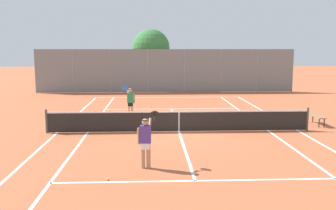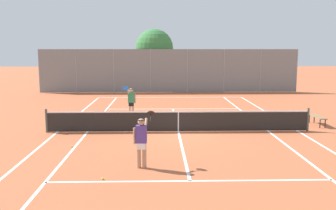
# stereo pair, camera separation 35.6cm
# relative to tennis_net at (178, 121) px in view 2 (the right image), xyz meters

# --- Properties ---
(ground_plane) EXTENTS (120.00, 120.00, 0.00)m
(ground_plane) POSITION_rel_tennis_net_xyz_m (0.00, 0.00, -0.51)
(ground_plane) COLOR #B25B38
(court_line_markings) EXTENTS (11.10, 23.90, 0.01)m
(court_line_markings) POSITION_rel_tennis_net_xyz_m (0.00, 0.00, -0.51)
(court_line_markings) COLOR white
(court_line_markings) RESTS_ON ground
(tennis_net) EXTENTS (12.00, 0.10, 1.07)m
(tennis_net) POSITION_rel_tennis_net_xyz_m (0.00, 0.00, 0.00)
(tennis_net) COLOR #474C47
(tennis_net) RESTS_ON ground
(player_near_side) EXTENTS (0.70, 0.72, 1.77)m
(player_near_side) POSITION_rel_tennis_net_xyz_m (-1.44, -5.15, 0.42)
(player_near_side) COLOR tan
(player_near_side) RESTS_ON ground
(player_far_left) EXTENTS (0.66, 0.74, 1.77)m
(player_far_left) POSITION_rel_tennis_net_xyz_m (-2.40, 3.64, 0.42)
(player_far_left) COLOR #D8A884
(player_far_left) RESTS_ON ground
(loose_tennis_ball_1) EXTENTS (0.07, 0.07, 0.07)m
(loose_tennis_ball_1) POSITION_rel_tennis_net_xyz_m (2.05, 5.95, -0.48)
(loose_tennis_ball_1) COLOR #D1DB33
(loose_tennis_ball_1) RESTS_ON ground
(loose_tennis_ball_2) EXTENTS (0.07, 0.07, 0.07)m
(loose_tennis_ball_2) POSITION_rel_tennis_net_xyz_m (-2.53, -6.23, -0.48)
(loose_tennis_ball_2) COLOR #D1DB33
(loose_tennis_ball_2) RESTS_ON ground
(loose_tennis_ball_3) EXTENTS (0.07, 0.07, 0.07)m
(loose_tennis_ball_3) POSITION_rel_tennis_net_xyz_m (-4.23, -2.61, -0.48)
(loose_tennis_ball_3) COLOR #D1DB33
(loose_tennis_ball_3) RESTS_ON ground
(loose_tennis_ball_4) EXTENTS (0.07, 0.07, 0.07)m
(loose_tennis_ball_4) POSITION_rel_tennis_net_xyz_m (-1.26, 7.18, -0.48)
(loose_tennis_ball_4) COLOR #D1DB33
(loose_tennis_ball_4) RESTS_ON ground
(courtside_bench) EXTENTS (0.36, 1.50, 0.47)m
(courtside_bench) POSITION_rel_tennis_net_xyz_m (6.92, 1.25, -0.10)
(courtside_bench) COLOR olive
(courtside_bench) RESTS_ON ground
(back_fence) EXTENTS (22.04, 0.08, 3.68)m
(back_fence) POSITION_rel_tennis_net_xyz_m (0.00, 15.21, 1.33)
(back_fence) COLOR gray
(back_fence) RESTS_ON ground
(tree_behind_left) EXTENTS (3.37, 3.37, 5.46)m
(tree_behind_left) POSITION_rel_tennis_net_xyz_m (-1.21, 17.32, 3.15)
(tree_behind_left) COLOR brown
(tree_behind_left) RESTS_ON ground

